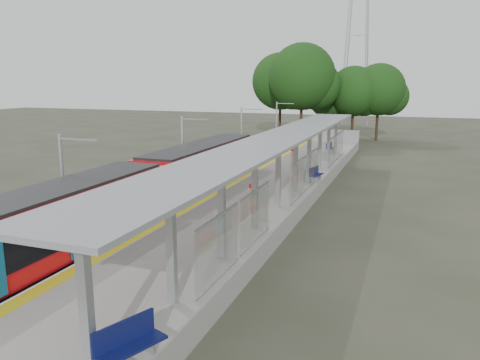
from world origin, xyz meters
name	(u,v)px	position (x,y,z in m)	size (l,w,h in m)	color
ground	(80,353)	(0.00, 0.00, 0.00)	(200.00, 200.00, 0.00)	#474438
trackbed	(212,190)	(-4.50, 20.00, 0.12)	(3.00, 70.00, 0.24)	#59544C
platform	(273,189)	(0.00, 20.00, 0.50)	(6.00, 50.00, 1.00)	gray
tactile_strip	(238,179)	(-2.55, 20.00, 1.01)	(0.60, 50.00, 0.02)	gold
end_fence	(333,135)	(0.00, 44.95, 1.60)	(6.00, 0.10, 1.20)	#9EA0A5
train	(147,190)	(-4.50, 11.22, 2.05)	(2.74, 27.60, 3.62)	black
canopy	(282,143)	(1.61, 16.19, 4.20)	(3.27, 38.00, 3.66)	#9EA0A5
pylon	(359,11)	(-1.00, 73.00, 19.00)	(8.00, 4.00, 38.00)	#9EA0A5
tree_cluster	(320,84)	(-3.16, 52.35, 7.29)	(20.32, 12.63, 12.46)	#382316
catenary_masts	(184,152)	(-6.22, 19.00, 2.91)	(2.08, 48.16, 5.40)	#9EA0A5
bench_near	(129,343)	(2.60, -1.30, 1.62)	(1.15, 1.79, 1.18)	#111755
bench_mid	(315,174)	(2.61, 21.35, 1.53)	(0.75, 1.53, 1.01)	#111755
bench_far	(330,147)	(1.38, 34.69, 1.53)	(0.71, 1.52, 1.00)	#111755
info_pillar_near	(252,202)	(1.23, 11.85, 1.72)	(0.37, 0.37, 1.66)	beige
info_pillar_far	(293,162)	(0.48, 23.62, 1.83)	(0.43, 0.43, 1.91)	beige
litter_bin	(307,176)	(2.15, 20.80, 1.44)	(0.43, 0.43, 0.87)	#9EA0A5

